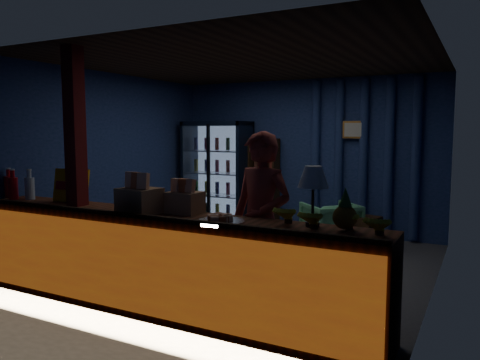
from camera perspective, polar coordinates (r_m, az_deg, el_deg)
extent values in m
plane|color=#515154|center=(6.31, 0.92, -9.93)|extent=(4.60, 4.60, 0.00)
plane|color=navy|center=(8.10, 7.97, 2.90)|extent=(4.60, 0.00, 4.60)
plane|color=navy|center=(4.24, -12.56, -0.01)|extent=(4.60, 0.00, 4.60)
plane|color=navy|center=(7.41, -15.17, 2.46)|extent=(0.00, 4.40, 4.40)
plane|color=navy|center=(5.45, 23.07, 0.97)|extent=(0.00, 4.40, 4.40)
plane|color=#472D19|center=(6.13, 0.96, 14.14)|extent=(4.60, 4.60, 0.00)
cube|color=brown|center=(4.63, -9.89, -9.86)|extent=(4.40, 0.55, 0.95)
cube|color=red|center=(4.41, -12.23, -10.71)|extent=(4.35, 0.02, 0.81)
cube|color=#342410|center=(4.31, -12.20, -4.33)|extent=(4.40, 0.04, 0.04)
cube|color=maroon|center=(5.18, -19.30, 0.87)|extent=(0.16, 0.16, 2.60)
cube|color=black|center=(8.70, -1.89, 0.86)|extent=(1.20, 0.06, 1.90)
cube|color=black|center=(8.77, -6.00, 0.87)|extent=(0.06, 0.60, 1.90)
cube|color=black|center=(8.20, 0.64, 0.54)|extent=(0.06, 0.60, 1.90)
cube|color=black|center=(8.44, -2.82, 6.88)|extent=(1.20, 0.60, 0.08)
cube|color=black|center=(8.60, -2.76, -5.33)|extent=(1.20, 0.60, 0.08)
cube|color=#99B2D8|center=(8.66, -2.05, 0.83)|extent=(1.08, 0.02, 1.74)
cube|color=white|center=(8.23, -3.78, 0.55)|extent=(1.12, 0.02, 1.78)
cube|color=black|center=(8.22, -3.85, 0.54)|extent=(0.05, 0.05, 1.80)
cube|color=silver|center=(8.58, -2.76, -4.48)|extent=(1.08, 0.48, 0.02)
cylinder|color=#AB2718|center=(8.79, -5.30, -3.38)|extent=(0.07, 0.07, 0.22)
cylinder|color=#206218|center=(8.67, -4.05, -3.50)|extent=(0.07, 0.07, 0.22)
cylinder|color=#A1A118|center=(8.56, -2.77, -3.62)|extent=(0.07, 0.07, 0.22)
cylinder|color=navy|center=(8.45, -1.45, -3.75)|extent=(0.07, 0.07, 0.22)
cylinder|color=maroon|center=(8.34, -0.10, -3.87)|extent=(0.07, 0.07, 0.22)
cube|color=silver|center=(8.52, -2.78, -1.83)|extent=(1.08, 0.48, 0.02)
cylinder|color=#206218|center=(8.73, -5.33, -0.79)|extent=(0.07, 0.07, 0.22)
cylinder|color=#A1A118|center=(8.61, -4.07, -0.88)|extent=(0.07, 0.07, 0.22)
cylinder|color=navy|center=(8.50, -2.78, -0.97)|extent=(0.07, 0.07, 0.22)
cylinder|color=maroon|center=(8.39, -1.46, -1.05)|extent=(0.07, 0.07, 0.22)
cylinder|color=#AB2718|center=(8.28, -0.10, -1.14)|extent=(0.07, 0.07, 0.22)
cube|color=silver|center=(8.47, -2.79, 0.85)|extent=(1.08, 0.48, 0.02)
cylinder|color=#A1A118|center=(8.70, -5.35, 1.82)|extent=(0.07, 0.07, 0.22)
cylinder|color=navy|center=(8.58, -4.09, 1.78)|extent=(0.07, 0.07, 0.22)
cylinder|color=maroon|center=(8.46, -2.80, 1.72)|extent=(0.07, 0.07, 0.22)
cylinder|color=#AB2718|center=(8.35, -1.46, 1.67)|extent=(0.07, 0.07, 0.22)
cylinder|color=#206218|center=(8.24, -0.10, 1.62)|extent=(0.07, 0.07, 0.22)
cube|color=silver|center=(8.44, -2.80, 3.55)|extent=(1.08, 0.48, 0.02)
cylinder|color=navy|center=(8.68, -5.38, 4.46)|extent=(0.07, 0.07, 0.22)
cylinder|color=maroon|center=(8.55, -4.11, 4.45)|extent=(0.07, 0.07, 0.22)
cylinder|color=#AB2718|center=(8.44, -2.81, 4.43)|extent=(0.07, 0.07, 0.22)
cylinder|color=#206218|center=(8.33, -1.47, 4.42)|extent=(0.07, 0.07, 0.22)
cylinder|color=#A1A118|center=(8.22, -0.10, 4.40)|extent=(0.07, 0.07, 0.22)
cube|color=#342410|center=(8.36, 3.29, -0.39)|extent=(0.50, 0.02, 1.60)
cube|color=#342410|center=(8.35, 1.45, -0.40)|extent=(0.03, 0.28, 1.60)
cube|color=#342410|center=(8.15, 4.41, -0.57)|extent=(0.03, 0.28, 1.60)
cube|color=#342410|center=(8.35, 2.89, -5.26)|extent=(0.46, 0.26, 0.02)
cube|color=#342410|center=(8.28, 2.91, -2.20)|extent=(0.46, 0.26, 0.02)
cube|color=#342410|center=(8.22, 2.92, 0.90)|extent=(0.46, 0.26, 0.02)
cube|color=#342410|center=(8.20, 2.94, 4.04)|extent=(0.46, 0.26, 0.02)
cylinder|color=navy|center=(7.98, 9.18, 2.83)|extent=(0.14, 0.14, 2.50)
cylinder|color=navy|center=(7.86, 11.95, 2.73)|extent=(0.14, 0.14, 2.50)
cylinder|color=navy|center=(7.77, 14.79, 2.62)|extent=(0.14, 0.14, 2.50)
cylinder|color=navy|center=(7.69, 17.70, 2.51)|extent=(0.14, 0.14, 2.50)
cylinder|color=navy|center=(7.63, 20.66, 2.38)|extent=(0.14, 0.14, 2.50)
cube|color=gold|center=(7.75, 13.73, 5.97)|extent=(0.36, 0.03, 0.28)
cube|color=silver|center=(7.73, 13.69, 5.98)|extent=(0.30, 0.01, 0.22)
imported|color=#9C342A|center=(4.47, 2.59, -5.19)|extent=(0.69, 0.51, 1.73)
imported|color=#5DBB7A|center=(7.14, 10.98, -5.37)|extent=(1.03, 1.03, 0.67)
cube|color=#342410|center=(7.12, 14.30, -6.22)|extent=(0.64, 0.54, 0.49)
cylinder|color=#342410|center=(7.06, 14.36, -3.87)|extent=(0.10, 0.10, 0.10)
cube|color=#FFAF0D|center=(5.47, -19.90, -0.65)|extent=(0.47, 0.13, 0.37)
cube|color=red|center=(5.45, -20.05, -0.67)|extent=(0.39, 0.06, 0.09)
cylinder|color=red|center=(6.15, -26.32, -0.75)|extent=(0.11, 0.11, 0.25)
cylinder|color=red|center=(6.14, -26.40, 0.87)|extent=(0.05, 0.05, 0.10)
cylinder|color=white|center=(6.14, -26.42, 1.26)|extent=(0.05, 0.05, 0.02)
cylinder|color=red|center=(5.96, -25.92, -0.93)|extent=(0.11, 0.11, 0.25)
cylinder|color=red|center=(5.95, -26.00, 0.74)|extent=(0.05, 0.05, 0.10)
cylinder|color=white|center=(5.94, -26.02, 1.14)|extent=(0.05, 0.05, 0.02)
cylinder|color=silver|center=(5.87, -24.25, -0.96)|extent=(0.11, 0.11, 0.25)
cylinder|color=silver|center=(5.85, -24.33, 0.74)|extent=(0.05, 0.05, 0.10)
cylinder|color=white|center=(5.85, -24.34, 1.15)|extent=(0.05, 0.05, 0.02)
cube|color=olive|center=(4.56, -12.14, -2.48)|extent=(0.41, 0.35, 0.24)
cube|color=orange|center=(4.61, -13.00, 0.05)|extent=(0.11, 0.08, 0.15)
cube|color=#CF4A26|center=(4.54, -12.20, -0.01)|extent=(0.11, 0.08, 0.15)
cube|color=orange|center=(4.47, -11.37, -0.09)|extent=(0.11, 0.08, 0.15)
cube|color=olive|center=(4.52, -6.73, -2.73)|extent=(0.32, 0.26, 0.20)
cube|color=orange|center=(4.54, -7.57, -0.58)|extent=(0.08, 0.06, 0.13)
cube|color=#CF4A26|center=(4.49, -6.76, -0.64)|extent=(0.08, 0.06, 0.13)
cube|color=orange|center=(4.45, -5.94, -0.69)|extent=(0.08, 0.06, 0.13)
cylinder|color=silver|center=(4.01, -2.37, -5.10)|extent=(0.42, 0.42, 0.02)
cube|color=orange|center=(3.97, -1.35, -4.73)|extent=(0.09, 0.06, 0.05)
cube|color=#CF4A26|center=(4.03, -1.25, -4.56)|extent=(0.11, 0.11, 0.05)
cube|color=orange|center=(4.08, -1.80, -4.44)|extent=(0.06, 0.09, 0.05)
cube|color=#CF4A26|center=(4.09, -2.67, -4.42)|extent=(0.11, 0.11, 0.05)
cube|color=orange|center=(4.05, -3.37, -4.52)|extent=(0.09, 0.06, 0.05)
cube|color=#CF4A26|center=(3.99, -3.50, -4.68)|extent=(0.11, 0.11, 0.05)
cube|color=orange|center=(3.94, -2.97, -4.81)|extent=(0.06, 0.09, 0.05)
cube|color=#CF4A26|center=(3.93, -2.07, -4.83)|extent=(0.11, 0.11, 0.05)
cylinder|color=black|center=(3.92, 8.83, -5.33)|extent=(0.12, 0.12, 0.04)
cylinder|color=black|center=(3.88, 8.87, -2.78)|extent=(0.02, 0.02, 0.35)
cone|color=white|center=(3.86, 8.92, 0.39)|extent=(0.25, 0.25, 0.18)
sphere|color=olive|center=(3.78, 12.67, -4.45)|extent=(0.19, 0.19, 0.19)
cone|color=#226221|center=(3.76, 12.73, -2.04)|extent=(0.11, 0.11, 0.15)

